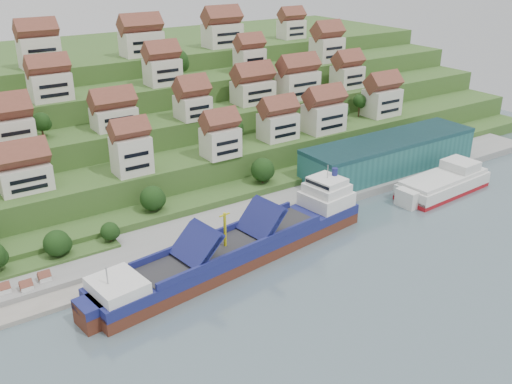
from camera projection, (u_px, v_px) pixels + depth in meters
ground at (286, 242)px, 138.18m from camera, size 300.00×300.00×0.00m
quay at (312, 198)px, 159.36m from camera, size 180.00×14.00×2.20m
pebble_beach at (26, 292)px, 117.53m from camera, size 45.00×20.00×1.00m
hillside at (121, 106)px, 212.75m from camera, size 260.00×128.00×31.00m
hillside_village at (188, 92)px, 177.44m from camera, size 157.25×64.54×29.33m
hillside_trees at (159, 143)px, 157.54m from camera, size 141.37×62.05×32.26m
warehouse at (390, 154)px, 174.76m from camera, size 60.00×15.00×10.00m
flagpole at (319, 186)px, 152.27m from camera, size 1.28×0.16×8.00m
beach_huts at (16, 291)px, 114.92m from camera, size 14.40×3.70×2.20m
cargo_ship at (245, 246)px, 129.99m from camera, size 72.11×20.41×15.72m
second_ship at (444, 183)px, 165.05m from camera, size 30.93×13.15×8.78m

